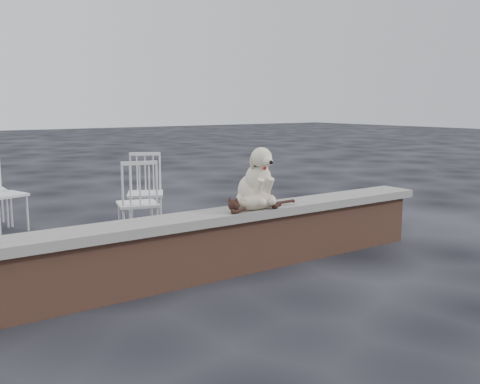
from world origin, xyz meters
TOP-DOWN VIEW (x-y plane):
  - ground at (0.00, 0.00)m, footprint 60.00×60.00m
  - brick_wall at (0.00, 0.00)m, footprint 6.00×0.30m
  - capstone at (0.00, 0.00)m, footprint 6.20×0.40m
  - dog at (1.06, 0.04)m, footprint 0.40×0.51m
  - cat at (0.98, -0.11)m, footprint 0.92×0.27m
  - chair_d at (0.88, 2.01)m, footprint 0.76×0.76m
  - chair_c at (0.51, 1.43)m, footprint 0.69×0.69m
  - chair_e at (-0.53, 2.93)m, footprint 0.70×0.70m

SIDE VIEW (x-z plane):
  - ground at x=0.00m, z-range 0.00..0.00m
  - brick_wall at x=0.00m, z-range 0.00..0.50m
  - chair_d at x=0.88m, z-range 0.00..0.94m
  - chair_c at x=0.51m, z-range 0.00..0.94m
  - chair_e at x=-0.53m, z-range 0.00..0.94m
  - capstone at x=0.00m, z-range 0.50..0.58m
  - cat at x=0.98m, z-range 0.58..0.73m
  - dog at x=1.06m, z-range 0.58..1.15m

